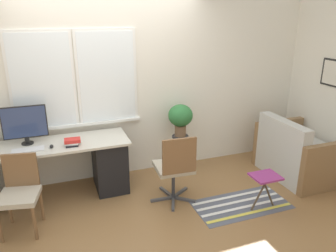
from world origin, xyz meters
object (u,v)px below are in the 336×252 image
object	(u,v)px
desk_chair_wooden	(20,191)
folding_stool	(265,180)
monitor	(25,124)
office_chair_swivel	(175,167)
mouse	(52,146)
plant_stand	(180,140)
keyboard	(28,150)
book_stack	(72,142)
couch_loveseat	(298,156)
potted_plant	(180,117)

from	to	relation	value
desk_chair_wooden	folding_stool	world-z (taller)	desk_chair_wooden
monitor	office_chair_swivel	xyz separation A→B (m)	(1.66, -0.75, -0.51)
mouse	plant_stand	size ratio (longest dim) A/B	0.13
keyboard	book_stack	bearing A→B (deg)	-0.99
monitor	plant_stand	xyz separation A→B (m)	(2.02, -0.01, -0.49)
couch_loveseat	book_stack	bearing A→B (deg)	81.74
plant_stand	desk_chair_wooden	bearing A→B (deg)	-162.87
monitor	folding_stool	distance (m)	2.96
keyboard	potted_plant	world-z (taller)	potted_plant
plant_stand	monitor	bearing A→B (deg)	179.78
monitor	potted_plant	distance (m)	2.03
keyboard	office_chair_swivel	distance (m)	1.74
mouse	potted_plant	world-z (taller)	potted_plant
keyboard	plant_stand	xyz separation A→B (m)	(2.01, 0.23, -0.24)
book_stack	potted_plant	bearing A→B (deg)	8.82
desk_chair_wooden	plant_stand	bearing A→B (deg)	28.64
keyboard	folding_stool	size ratio (longest dim) A/B	0.80
potted_plant	folding_stool	size ratio (longest dim) A/B	1.04
potted_plant	desk_chair_wooden	bearing A→B (deg)	-162.87
folding_stool	desk_chair_wooden	bearing A→B (deg)	167.64
monitor	folding_stool	size ratio (longest dim) A/B	1.15
monitor	mouse	size ratio (longest dim) A/B	7.03
monitor	mouse	bearing A→B (deg)	-40.44
keyboard	potted_plant	bearing A→B (deg)	6.41
desk_chair_wooden	couch_loveseat	size ratio (longest dim) A/B	0.75
book_stack	desk_chair_wooden	bearing A→B (deg)	-145.45
keyboard	mouse	world-z (taller)	mouse
keyboard	book_stack	xyz separation A→B (m)	(0.50, -0.01, 0.03)
mouse	office_chair_swivel	bearing A→B (deg)	-20.47
book_stack	plant_stand	bearing A→B (deg)	8.82
mouse	couch_loveseat	distance (m)	3.37
desk_chair_wooden	office_chair_swivel	size ratio (longest dim) A/B	0.91
monitor	plant_stand	size ratio (longest dim) A/B	0.90
desk_chair_wooden	office_chair_swivel	bearing A→B (deg)	8.66
mouse	plant_stand	xyz separation A→B (m)	(1.75, 0.22, -0.25)
mouse	office_chair_swivel	xyz separation A→B (m)	(1.38, -0.52, -0.27)
mouse	folding_stool	xyz separation A→B (m)	(2.33, -1.02, -0.37)
folding_stool	office_chair_swivel	bearing A→B (deg)	152.01
desk_chair_wooden	office_chair_swivel	world-z (taller)	office_chair_swivel
keyboard	office_chair_swivel	size ratio (longest dim) A/B	0.40
couch_loveseat	potted_plant	world-z (taller)	potted_plant
desk_chair_wooden	couch_loveseat	distance (m)	3.68
desk_chair_wooden	couch_loveseat	bearing A→B (deg)	11.10
desk_chair_wooden	folding_stool	distance (m)	2.77
mouse	folding_stool	bearing A→B (deg)	-23.64
couch_loveseat	potted_plant	bearing A→B (deg)	66.41
folding_stool	couch_loveseat	bearing A→B (deg)	30.06
monitor	desk_chair_wooden	xyz separation A→B (m)	(-0.10, -0.66, -0.54)
monitor	book_stack	world-z (taller)	monitor
plant_stand	folding_stool	world-z (taller)	plant_stand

